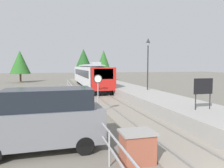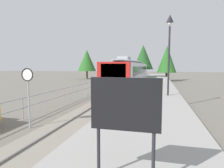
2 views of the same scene
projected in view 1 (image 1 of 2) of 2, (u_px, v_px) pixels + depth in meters
The scene contains 14 objects.
ground_plane at pixel (73, 94), 25.67m from camera, with size 160.00×160.00×0.00m, color #6B665B.
track_rails at pixel (98, 93), 26.43m from camera, with size 3.20×60.00×0.14m.
commuter_train at pixel (90, 74), 32.62m from camera, with size 2.82×19.98×3.74m.
station_platform at pixel (123, 89), 27.21m from camera, with size 3.90×60.00×0.90m, color #999691.
platform_lamp_mid_platform at pixel (148, 54), 22.19m from camera, with size 0.34×0.34×5.35m.
platform_notice_board at pixel (203, 87), 12.25m from camera, with size 1.20×0.08×1.80m.
speed_limit_sign at pixel (98, 84), 15.10m from camera, with size 0.61×0.10×2.81m.
brick_utility_cabinet at pixel (137, 147), 7.56m from camera, with size 1.21×0.99×1.13m.
carpark_fence at pixel (80, 100), 15.88m from camera, with size 0.06×36.06×1.25m.
parked_van_grey at pixel (43, 119), 8.57m from camera, with size 4.93×2.03×2.51m.
parked_hatchback_yellow at pixel (46, 108), 13.35m from camera, with size 4.00×1.77×1.53m.
tree_behind_carpark at pixel (104, 62), 46.04m from camera, with size 3.61×3.61×6.75m.
tree_behind_station_far at pixel (84, 60), 44.15m from camera, with size 3.86×3.86×6.89m.
tree_distant_left at pixel (20, 62), 43.61m from camera, with size 4.05×4.05×6.49m.
Camera 1 is at (-4.99, -3.81, 3.42)m, focal length 34.40 mm.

